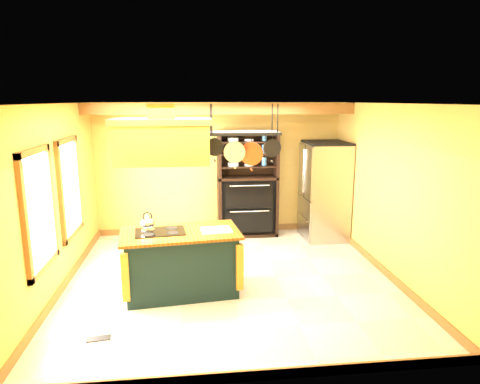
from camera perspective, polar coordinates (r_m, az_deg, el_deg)
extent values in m
plane|color=beige|center=(6.83, -1.32, -11.55)|extent=(5.00, 5.00, 0.00)
plane|color=white|center=(6.25, -1.44, 11.72)|extent=(5.00, 5.00, 0.00)
cube|color=#BC9745|center=(8.86, -2.81, 3.09)|extent=(5.00, 0.02, 2.70)
cube|color=#BC9745|center=(4.02, 1.82, -8.23)|extent=(5.00, 0.02, 2.70)
cube|color=#BC9745|center=(6.68, -23.28, -0.93)|extent=(0.02, 5.00, 2.70)
cube|color=#BC9745|center=(7.08, 19.23, 0.08)|extent=(0.02, 5.00, 2.70)
cube|color=#96582E|center=(7.95, -2.53, 11.03)|extent=(5.00, 0.15, 0.20)
cube|color=#96582E|center=(5.92, -25.22, -2.20)|extent=(0.06, 1.06, 1.56)
cube|color=white|center=(5.91, -24.99, -2.20)|extent=(0.02, 0.85, 1.34)
cube|color=#96582E|center=(7.22, -21.74, 0.53)|extent=(0.06, 1.06, 1.56)
cube|color=white|center=(7.22, -21.55, 0.54)|extent=(0.02, 0.85, 1.34)
cube|color=#132A2C|center=(6.31, -7.85, -9.42)|extent=(1.62, 1.00, 0.88)
cube|color=brown|center=(6.15, -7.98, -5.44)|extent=(1.76, 1.11, 0.04)
cube|color=black|center=(6.18, -10.60, -5.22)|extent=(0.74, 0.56, 0.01)
ellipsoid|color=silver|center=(6.25, -12.21, -4.08)|extent=(0.20, 0.20, 0.16)
cube|color=white|center=(6.14, -3.17, -5.09)|extent=(0.45, 0.37, 0.02)
cube|color=#B5962D|center=(5.91, -10.29, 6.29)|extent=(1.25, 0.67, 0.53)
cube|color=#96582E|center=(5.89, -10.40, 9.24)|extent=(1.33, 0.75, 0.08)
cube|color=#B5962D|center=(5.88, -10.44, 10.17)|extent=(0.35, 0.35, 0.27)
cube|color=black|center=(5.92, 0.43, 7.87)|extent=(0.97, 0.49, 0.04)
cylinder|color=black|center=(5.68, -3.78, 9.66)|extent=(0.02, 0.02, 0.39)
cylinder|color=black|center=(6.17, 4.32, 9.85)|extent=(0.02, 0.02, 0.39)
cylinder|color=black|center=(6.01, -3.40, 6.00)|extent=(0.25, 0.04, 0.25)
cylinder|color=silver|center=(5.84, -0.73, 5.34)|extent=(0.29, 0.04, 0.29)
cylinder|color=#A8462A|center=(6.07, 1.54, 5.13)|extent=(0.33, 0.04, 0.33)
cylinder|color=black|center=(5.91, 4.32, 5.88)|extent=(0.25, 0.04, 0.25)
cube|color=#9CA0A4|center=(8.73, 11.24, 0.09)|extent=(0.80, 0.98, 1.91)
cube|color=#9CA0A4|center=(8.31, 9.15, 2.50)|extent=(0.03, 0.47, 1.03)
cube|color=#9CA0A4|center=(8.77, 8.31, 3.04)|extent=(0.03, 0.47, 1.03)
cube|color=#9CA0A4|center=(8.74, 8.52, -3.28)|extent=(0.03, 0.94, 0.80)
cube|color=black|center=(8.97, 11.00, -5.70)|extent=(0.76, 0.93, 0.06)
cube|color=black|center=(8.91, 0.83, 1.33)|extent=(1.21, 0.06, 2.14)
cube|color=black|center=(8.64, -2.77, 0.97)|extent=(0.06, 0.51, 2.14)
cube|color=black|center=(8.78, 4.75, 1.13)|extent=(0.06, 0.51, 2.14)
cube|color=black|center=(8.66, 1.03, 1.96)|extent=(1.21, 0.51, 0.05)
cube|color=black|center=(8.81, 0.99, -1.69)|extent=(1.09, 0.41, 1.15)
cube|color=black|center=(8.46, 1.26, -0.54)|extent=(0.94, 0.04, 0.51)
cube|color=black|center=(8.59, 1.24, -3.88)|extent=(0.94, 0.04, 0.47)
cube|color=black|center=(8.63, 1.03, 3.48)|extent=(1.09, 0.45, 0.02)
cube|color=black|center=(8.59, 1.04, 5.14)|extent=(1.09, 0.45, 0.02)
cube|color=black|center=(8.56, 1.05, 6.75)|extent=(1.09, 0.45, 0.02)
cylinder|color=white|center=(8.54, -0.91, 3.73)|extent=(0.22, 0.22, 0.07)
cylinder|color=teal|center=(8.58, 3.26, 5.79)|extent=(0.10, 0.10, 0.17)
cube|color=black|center=(5.57, -18.35, -18.05)|extent=(0.29, 0.16, 0.01)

